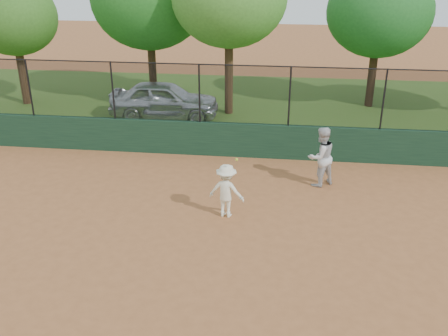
# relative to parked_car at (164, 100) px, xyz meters

# --- Properties ---
(ground) EXTENTS (80.00, 80.00, 0.00)m
(ground) POSITION_rel_parked_car_xyz_m (2.72, -10.00, -0.78)
(ground) COLOR #A46035
(ground) RESTS_ON ground
(back_wall) EXTENTS (26.00, 0.20, 1.20)m
(back_wall) POSITION_rel_parked_car_xyz_m (2.72, -4.00, -0.18)
(back_wall) COLOR #1A3B25
(back_wall) RESTS_ON ground
(grass_strip) EXTENTS (36.00, 12.00, 0.01)m
(grass_strip) POSITION_rel_parked_car_xyz_m (2.72, 2.00, -0.78)
(grass_strip) COLOR #355A1C
(grass_strip) RESTS_ON ground
(parked_car) EXTENTS (4.64, 2.01, 1.56)m
(parked_car) POSITION_rel_parked_car_xyz_m (0.00, 0.00, 0.00)
(parked_car) COLOR silver
(parked_car) RESTS_ON ground
(player_second) EXTENTS (1.14, 1.09, 1.85)m
(player_second) POSITION_rel_parked_car_xyz_m (6.22, -5.98, 0.15)
(player_second) COLOR silver
(player_second) RESTS_ON ground
(player_main) EXTENTS (1.05, 0.73, 1.81)m
(player_main) POSITION_rel_parked_car_xyz_m (3.64, -8.27, -0.03)
(player_main) COLOR #F3EFCE
(player_main) RESTS_ON ground
(fence_assembly) EXTENTS (26.00, 0.06, 2.00)m
(fence_assembly) POSITION_rel_parked_car_xyz_m (2.69, -4.00, 1.46)
(fence_assembly) COLOR black
(fence_assembly) RESTS_ON back_wall
(tree_0) EXTENTS (3.86, 3.51, 5.58)m
(tree_0) POSITION_rel_parked_car_xyz_m (-6.91, 1.27, 3.11)
(tree_0) COLOR #4E311B
(tree_0) RESTS_ON ground
(tree_3) EXTENTS (4.50, 4.09, 6.12)m
(tree_3) POSITION_rel_parked_car_xyz_m (8.91, 2.82, 3.38)
(tree_3) COLOR #3C2414
(tree_3) RESTS_ON ground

